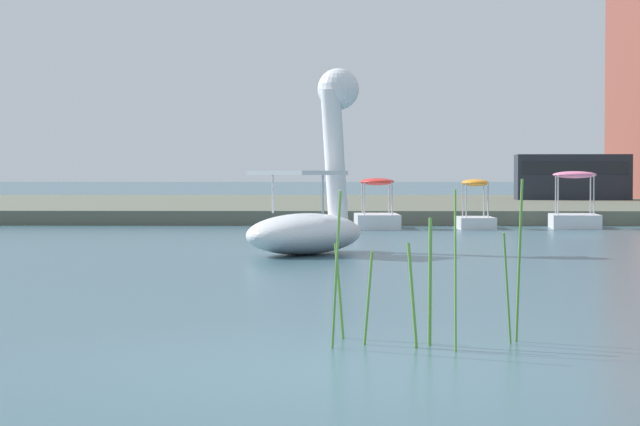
{
  "coord_description": "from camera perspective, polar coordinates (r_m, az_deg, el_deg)",
  "views": [
    {
      "loc": [
        0.26,
        -9.6,
        1.54
      ],
      "look_at": [
        -0.37,
        18.23,
        0.65
      ],
      "focal_mm": 69.13,
      "sensor_mm": 36.0,
      "label": 1
    }
  ],
  "objects": [
    {
      "name": "shore_bank_far",
      "position": [
        50.45,
        1.01,
        0.32
      ],
      "size": [
        159.07,
        27.84,
        0.44
      ],
      "primitive_type": "cube",
      "color": "#5B6051",
      "rests_on": "ground_plane"
    },
    {
      "name": "ground_plane",
      "position": [
        9.72,
        -0.26,
        -7.3
      ],
      "size": [
        450.94,
        450.94,
        0.0
      ],
      "primitive_type": "plane",
      "color": "#385966"
    },
    {
      "name": "parked_van",
      "position": [
        53.64,
        11.6,
        1.73
      ],
      "size": [
        4.84,
        1.96,
        1.93
      ],
      "color": "#1E232D",
      "rests_on": "shore_bank_far"
    },
    {
      "name": "reed_clump_foreground",
      "position": [
        11.09,
        4.73,
        -3.15
      ],
      "size": [
        1.74,
        0.9,
        1.5
      ],
      "color": "#568E38",
      "rests_on": "ground_plane"
    },
    {
      "name": "pedal_boat_red",
      "position": [
        34.61,
        2.65,
        -0.03
      ],
      "size": [
        1.29,
        2.23,
        1.42
      ],
      "color": "white",
      "rests_on": "ground_plane"
    },
    {
      "name": "pedal_boat_pink",
      "position": [
        35.62,
        11.69,
        0.03
      ],
      "size": [
        1.49,
        2.15,
        1.62
      ],
      "color": "white",
      "rests_on": "ground_plane"
    },
    {
      "name": "swan_boat",
      "position": [
        23.71,
        -0.36,
        0.37
      ],
      "size": [
        3.01,
        3.4,
        3.63
      ],
      "color": "white",
      "rests_on": "ground_plane"
    },
    {
      "name": "pedal_boat_orange",
      "position": [
        34.84,
        7.19,
        -0.05
      ],
      "size": [
        1.03,
        1.81,
        1.39
      ],
      "color": "white",
      "rests_on": "ground_plane"
    }
  ]
}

